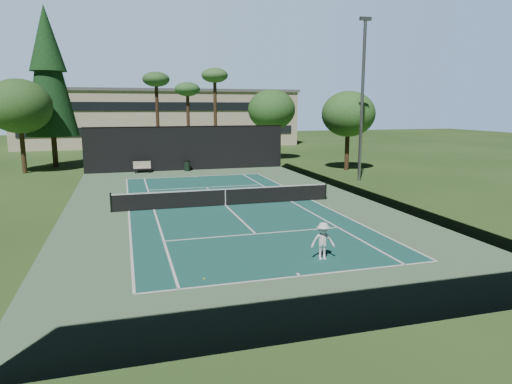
{
  "coord_description": "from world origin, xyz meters",
  "views": [
    {
      "loc": [
        -5.56,
        -25.63,
        5.69
      ],
      "look_at": [
        1.0,
        -3.0,
        1.3
      ],
      "focal_mm": 32.0,
      "sensor_mm": 36.0,
      "label": 1
    }
  ],
  "objects_px": {
    "player": "(323,241)",
    "tennis_ball_a": "(204,279)",
    "tennis_ball_d": "(156,192)",
    "tennis_ball_c": "(195,195)",
    "park_bench": "(142,167)",
    "tennis_net": "(225,196)",
    "tennis_ball_b": "(202,202)",
    "trash_bin": "(187,166)"
  },
  "relations": [
    {
      "from": "tennis_net",
      "to": "park_bench",
      "type": "relative_size",
      "value": 8.6
    },
    {
      "from": "tennis_ball_c",
      "to": "park_bench",
      "type": "xyz_separation_m",
      "value": [
        -2.89,
        11.73,
        0.51
      ]
    },
    {
      "from": "tennis_net",
      "to": "trash_bin",
      "type": "height_order",
      "value": "tennis_net"
    },
    {
      "from": "player",
      "to": "trash_bin",
      "type": "height_order",
      "value": "player"
    },
    {
      "from": "tennis_net",
      "to": "trash_bin",
      "type": "relative_size",
      "value": 13.65
    },
    {
      "from": "tennis_net",
      "to": "tennis_ball_c",
      "type": "distance_m",
      "value": 3.82
    },
    {
      "from": "player",
      "to": "tennis_ball_a",
      "type": "height_order",
      "value": "player"
    },
    {
      "from": "tennis_ball_b",
      "to": "tennis_net",
      "type": "bearing_deg",
      "value": -45.1
    },
    {
      "from": "player",
      "to": "tennis_ball_c",
      "type": "bearing_deg",
      "value": 110.79
    },
    {
      "from": "tennis_ball_a",
      "to": "tennis_ball_d",
      "type": "xyz_separation_m",
      "value": [
        -0.44,
        16.72,
        -0.0
      ]
    },
    {
      "from": "tennis_ball_a",
      "to": "tennis_ball_b",
      "type": "height_order",
      "value": "tennis_ball_a"
    },
    {
      "from": "tennis_ball_c",
      "to": "park_bench",
      "type": "bearing_deg",
      "value": 103.85
    },
    {
      "from": "tennis_ball_b",
      "to": "tennis_ball_c",
      "type": "height_order",
      "value": "tennis_ball_c"
    },
    {
      "from": "player",
      "to": "tennis_ball_b",
      "type": "relative_size",
      "value": 22.18
    },
    {
      "from": "tennis_net",
      "to": "tennis_ball_b",
      "type": "xyz_separation_m",
      "value": [
        -1.18,
        1.18,
        -0.53
      ]
    },
    {
      "from": "tennis_ball_b",
      "to": "tennis_ball_c",
      "type": "bearing_deg",
      "value": 91.19
    },
    {
      "from": "tennis_ball_a",
      "to": "tennis_ball_c",
      "type": "bearing_deg",
      "value": 82.43
    },
    {
      "from": "park_bench",
      "to": "trash_bin",
      "type": "height_order",
      "value": "park_bench"
    },
    {
      "from": "tennis_net",
      "to": "tennis_ball_d",
      "type": "xyz_separation_m",
      "value": [
        -3.64,
        5.47,
        -0.52
      ]
    },
    {
      "from": "tennis_net",
      "to": "tennis_ball_d",
      "type": "distance_m",
      "value": 6.59
    },
    {
      "from": "tennis_ball_b",
      "to": "tennis_ball_c",
      "type": "relative_size",
      "value": 0.85
    },
    {
      "from": "player",
      "to": "tennis_ball_c",
      "type": "xyz_separation_m",
      "value": [
        -2.71,
        14.01,
        -0.68
      ]
    },
    {
      "from": "player",
      "to": "tennis_ball_b",
      "type": "xyz_separation_m",
      "value": [
        -2.66,
        11.61,
        -0.69
      ]
    },
    {
      "from": "park_bench",
      "to": "tennis_ball_a",
      "type": "bearing_deg",
      "value": -88.02
    },
    {
      "from": "tennis_ball_d",
      "to": "trash_bin",
      "type": "xyz_separation_m",
      "value": [
        3.48,
        9.96,
        0.45
      ]
    },
    {
      "from": "tennis_ball_c",
      "to": "tennis_ball_d",
      "type": "bearing_deg",
      "value": 141.86
    },
    {
      "from": "park_bench",
      "to": "tennis_ball_d",
      "type": "bearing_deg",
      "value": -87.18
    },
    {
      "from": "tennis_net",
      "to": "tennis_ball_a",
      "type": "bearing_deg",
      "value": -105.87
    },
    {
      "from": "tennis_net",
      "to": "tennis_ball_c",
      "type": "bearing_deg",
      "value": 108.99
    },
    {
      "from": "player",
      "to": "tennis_net",
      "type": "bearing_deg",
      "value": 107.92
    },
    {
      "from": "player",
      "to": "tennis_ball_d",
      "type": "xyz_separation_m",
      "value": [
        -5.12,
        15.9,
        -0.69
      ]
    },
    {
      "from": "player",
      "to": "tennis_ball_c",
      "type": "height_order",
      "value": "player"
    },
    {
      "from": "trash_bin",
      "to": "park_bench",
      "type": "bearing_deg",
      "value": -178.24
    },
    {
      "from": "player",
      "to": "park_bench",
      "type": "relative_size",
      "value": 0.96
    },
    {
      "from": "tennis_net",
      "to": "tennis_ball_a",
      "type": "relative_size",
      "value": 173.4
    },
    {
      "from": "tennis_ball_a",
      "to": "tennis_ball_d",
      "type": "distance_m",
      "value": 16.73
    },
    {
      "from": "tennis_ball_d",
      "to": "tennis_ball_c",
      "type": "bearing_deg",
      "value": -38.14
    },
    {
      "from": "tennis_ball_a",
      "to": "tennis_ball_b",
      "type": "relative_size",
      "value": 1.15
    },
    {
      "from": "player",
      "to": "tennis_ball_a",
      "type": "xyz_separation_m",
      "value": [
        -4.68,
        -0.83,
        -0.68
      ]
    },
    {
      "from": "tennis_ball_a",
      "to": "park_bench",
      "type": "distance_m",
      "value": 26.58
    },
    {
      "from": "tennis_ball_c",
      "to": "trash_bin",
      "type": "xyz_separation_m",
      "value": [
        1.08,
        11.85,
        0.44
      ]
    },
    {
      "from": "tennis_ball_a",
      "to": "tennis_ball_c",
      "type": "xyz_separation_m",
      "value": [
        1.97,
        14.83,
        0.0
      ]
    }
  ]
}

